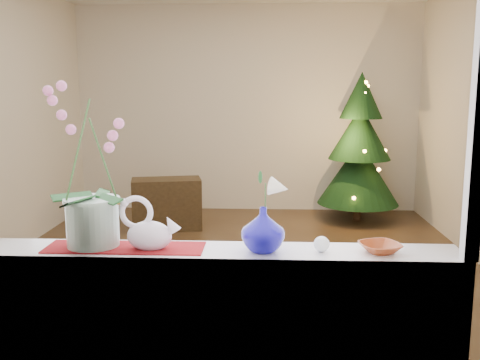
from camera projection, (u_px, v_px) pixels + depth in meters
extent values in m
plane|color=#362516|center=(238.00, 270.00, 4.84)|extent=(5.00, 5.00, 0.00)
cube|color=beige|center=(247.00, 109.00, 7.07)|extent=(4.50, 0.10, 2.70)
cube|color=beige|center=(206.00, 156.00, 2.15)|extent=(4.50, 0.10, 2.70)
cube|color=white|center=(210.00, 254.00, 2.35)|extent=(2.20, 0.26, 0.04)
cube|color=maroon|center=(125.00, 247.00, 2.37)|extent=(0.70, 0.20, 0.01)
imported|color=#0D0977|center=(263.00, 226.00, 2.30)|extent=(0.25, 0.25, 0.23)
sphere|color=white|center=(322.00, 244.00, 2.31)|extent=(0.09, 0.09, 0.07)
imported|color=#913A19|center=(380.00, 248.00, 2.30)|extent=(0.19, 0.19, 0.04)
cube|color=black|center=(167.00, 204.00, 6.22)|extent=(0.85, 0.55, 0.59)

